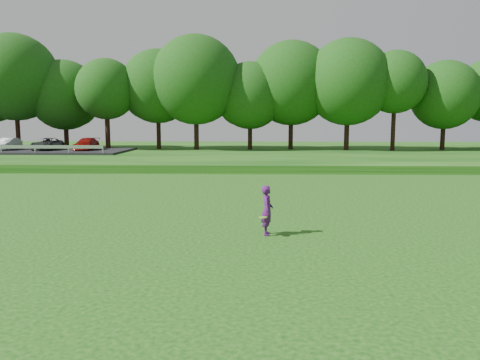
{
  "coord_description": "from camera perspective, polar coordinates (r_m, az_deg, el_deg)",
  "views": [
    {
      "loc": [
        0.73,
        -13.43,
        3.73
      ],
      "look_at": [
        0.19,
        5.59,
        1.3
      ],
      "focal_mm": 35.0,
      "sensor_mm": 36.0,
      "label": 1
    }
  ],
  "objects": [
    {
      "name": "treeline",
      "position": [
        51.62,
        0.84,
        12.13
      ],
      "size": [
        104.0,
        7.0,
        15.0
      ],
      "primitive_type": null,
      "color": "#1D430F",
      "rests_on": "berm"
    },
    {
      "name": "parking_lot",
      "position": [
        52.27,
        -26.03,
        3.58
      ],
      "size": [
        24.0,
        9.0,
        1.38
      ],
      "color": "black",
      "rests_on": "berm"
    },
    {
      "name": "berm",
      "position": [
        47.56,
        0.75,
        3.14
      ],
      "size": [
        130.0,
        30.0,
        0.6
      ],
      "primitive_type": "cube",
      "color": "#0E420C",
      "rests_on": "ground"
    },
    {
      "name": "walking_path",
      "position": [
        33.64,
        0.38,
        0.95
      ],
      "size": [
        130.0,
        1.6,
        0.04
      ],
      "primitive_type": "cube",
      "color": "gray",
      "rests_on": "ground"
    },
    {
      "name": "ground",
      "position": [
        13.96,
        -1.43,
        -8.23
      ],
      "size": [
        140.0,
        140.0,
        0.0
      ],
      "primitive_type": "plane",
      "color": "#0E420C",
      "rests_on": "ground"
    },
    {
      "name": "woman",
      "position": [
        15.31,
        3.32,
        -3.71
      ],
      "size": [
        0.49,
        0.79,
        1.64
      ],
      "color": "#511665",
      "rests_on": "ground"
    }
  ]
}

